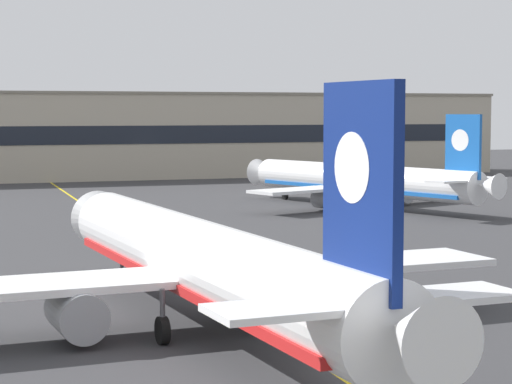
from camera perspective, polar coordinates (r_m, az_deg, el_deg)
name	(u,v)px	position (r m, az deg, el deg)	size (l,w,h in m)	color
ground_plane	(367,377)	(40.72, 6.37, -10.53)	(400.00, 400.00, 0.00)	#353538
taxiway_centreline	(176,267)	(68.41, -4.62, -4.29)	(0.30, 180.00, 0.01)	yellow
airliner_foreground	(202,262)	(47.97, -3.12, -4.07)	(32.24, 41.52, 11.65)	white
airliner_background	(362,181)	(109.56, 6.14, 0.64)	(28.12, 35.48, 10.32)	white
safety_cone_by_nose_gear	(153,274)	(63.80, -5.97, -4.72)	(0.44, 0.44, 0.55)	orange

